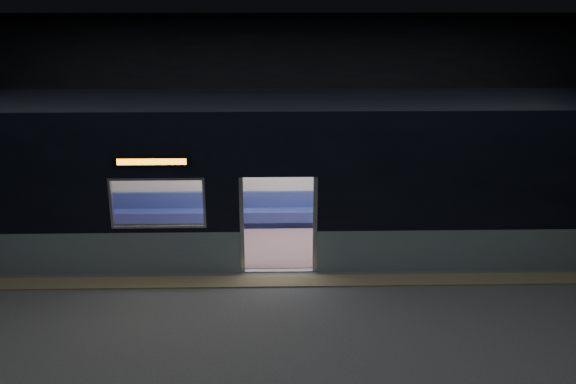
{
  "coord_description": "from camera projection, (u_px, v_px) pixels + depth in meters",
  "views": [
    {
      "loc": [
        -0.08,
        -10.46,
        5.45
      ],
      "look_at": [
        0.22,
        2.3,
        1.32
      ],
      "focal_mm": 38.0,
      "sensor_mm": 36.0,
      "label": 1
    }
  ],
  "objects": [
    {
      "name": "passenger",
      "position": [
        397.0,
        194.0,
        14.81
      ],
      "size": [
        0.44,
        0.75,
        1.47
      ],
      "rotation": [
        0.0,
        0.0,
        0.0
      ],
      "color": "black",
      "rests_on": "metro_car"
    },
    {
      "name": "station_envelope",
      "position": [
        278.0,
        104.0,
        10.5
      ],
      "size": [
        24.0,
        14.0,
        5.0
      ],
      "color": "black",
      "rests_on": "station_floor"
    },
    {
      "name": "transit_map",
      "position": [
        455.0,
        166.0,
        14.95
      ],
      "size": [
        0.94,
        0.03,
        0.61
      ],
      "primitive_type": "cube",
      "color": "white",
      "rests_on": "metro_car"
    },
    {
      "name": "handbag",
      "position": [
        399.0,
        203.0,
        14.62
      ],
      "size": [
        0.36,
        0.34,
        0.14
      ],
      "primitive_type": "cube",
      "rotation": [
        0.0,
        0.0,
        -0.38
      ],
      "color": "black",
      "rests_on": "passenger"
    },
    {
      "name": "station_floor",
      "position": [
        279.0,
        295.0,
        11.63
      ],
      "size": [
        24.0,
        14.0,
        0.01
      ],
      "primitive_type": "cube",
      "color": "#47494C",
      "rests_on": "ground"
    },
    {
      "name": "tactile_strip",
      "position": [
        279.0,
        281.0,
        12.15
      ],
      "size": [
        22.8,
        0.5,
        0.03
      ],
      "primitive_type": "cube",
      "color": "#8C7F59",
      "rests_on": "station_floor"
    },
    {
      "name": "metro_car",
      "position": [
        278.0,
        166.0,
        13.48
      ],
      "size": [
        18.0,
        3.04,
        3.35
      ],
      "color": "gray",
      "rests_on": "station_floor"
    }
  ]
}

